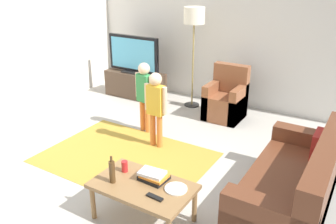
# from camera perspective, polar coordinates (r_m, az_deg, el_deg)

# --- Properties ---
(ground) EXTENTS (7.80, 7.80, 0.00)m
(ground) POSITION_cam_1_polar(r_m,az_deg,el_deg) (4.42, -4.13, -10.38)
(ground) COLOR #B2ADA3
(wall_back) EXTENTS (6.00, 0.12, 2.70)m
(wall_back) POSITION_cam_1_polar(r_m,az_deg,el_deg) (6.47, 11.46, 12.79)
(wall_back) COLOR silver
(wall_back) RESTS_ON ground
(area_rug) EXTENTS (2.20, 1.60, 0.01)m
(area_rug) POSITION_cam_1_polar(r_m,az_deg,el_deg) (4.84, -6.93, -7.32)
(area_rug) COLOR #B28C33
(area_rug) RESTS_ON ground
(tv_stand) EXTENTS (1.20, 0.44, 0.50)m
(tv_stand) POSITION_cam_1_polar(r_m,az_deg,el_deg) (6.97, -5.35, 4.45)
(tv_stand) COLOR #4C3828
(tv_stand) RESTS_ON ground
(tv) EXTENTS (1.10, 0.28, 0.71)m
(tv) POSITION_cam_1_polar(r_m,az_deg,el_deg) (6.80, -5.64, 9.25)
(tv) COLOR black
(tv) RESTS_ON tv_stand
(couch) EXTENTS (0.80, 1.80, 0.86)m
(couch) POSITION_cam_1_polar(r_m,az_deg,el_deg) (3.93, 20.24, -11.55)
(couch) COLOR brown
(couch) RESTS_ON ground
(armchair) EXTENTS (0.60, 0.60, 0.90)m
(armchair) POSITION_cam_1_polar(r_m,az_deg,el_deg) (6.02, 9.46, 1.80)
(armchair) COLOR brown
(armchair) RESTS_ON ground
(floor_lamp) EXTENTS (0.36, 0.36, 1.78)m
(floor_lamp) POSITION_cam_1_polar(r_m,az_deg,el_deg) (6.18, 4.27, 14.55)
(floor_lamp) COLOR #262626
(floor_lamp) RESTS_ON ground
(child_near_tv) EXTENTS (0.36, 0.18, 1.10)m
(child_near_tv) POSITION_cam_1_polar(r_m,az_deg,el_deg) (5.32, -3.84, 3.42)
(child_near_tv) COLOR orange
(child_near_tv) RESTS_ON ground
(child_center) EXTENTS (0.37, 0.18, 1.09)m
(child_center) POSITION_cam_1_polar(r_m,az_deg,el_deg) (4.83, -2.00, 1.43)
(child_center) COLOR orange
(child_center) RESTS_ON ground
(coffee_table) EXTENTS (1.00, 0.60, 0.42)m
(coffee_table) POSITION_cam_1_polar(r_m,az_deg,el_deg) (3.55, -4.10, -12.35)
(coffee_table) COLOR olive
(coffee_table) RESTS_ON ground
(book_stack) EXTENTS (0.29, 0.24, 0.10)m
(book_stack) POSITION_cam_1_polar(r_m,az_deg,el_deg) (3.56, -2.37, -10.36)
(book_stack) COLOR black
(book_stack) RESTS_ON coffee_table
(bottle) EXTENTS (0.06, 0.06, 0.29)m
(bottle) POSITION_cam_1_polar(r_m,az_deg,el_deg) (3.53, -9.09, -9.55)
(bottle) COLOR #4C3319
(bottle) RESTS_ON coffee_table
(tv_remote) EXTENTS (0.17, 0.06, 0.02)m
(tv_remote) POSITION_cam_1_polar(r_m,az_deg,el_deg) (3.33, -2.18, -13.68)
(tv_remote) COLOR black
(tv_remote) RESTS_ON coffee_table
(soda_can) EXTENTS (0.07, 0.07, 0.12)m
(soda_can) POSITION_cam_1_polar(r_m,az_deg,el_deg) (3.71, -7.07, -8.77)
(soda_can) COLOR red
(soda_can) RESTS_ON coffee_table
(plate) EXTENTS (0.22, 0.22, 0.02)m
(plate) POSITION_cam_1_polar(r_m,az_deg,el_deg) (3.44, 1.31, -12.38)
(plate) COLOR white
(plate) RESTS_ON coffee_table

